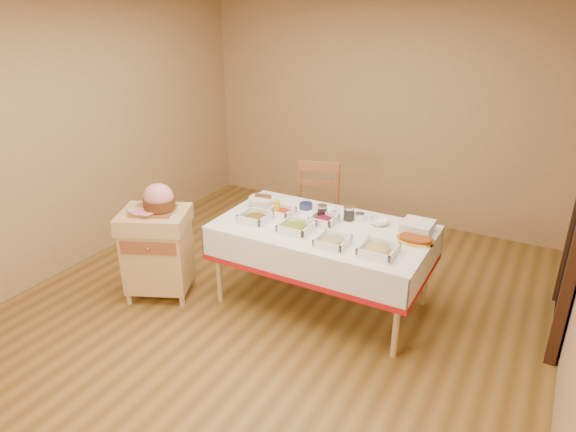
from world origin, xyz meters
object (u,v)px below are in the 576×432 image
object	(u,v)px
dining_table	(323,243)
dining_chair	(316,213)
butcher_cart	(157,248)
brass_platter	(415,239)
ham_on_board	(158,200)
plate_stack	(417,227)
bread_basket	(263,202)
mustard_bottle	(277,207)
preserve_jar_right	(349,214)
preserve_jar_left	(322,212)

from	to	relation	value
dining_table	dining_chair	distance (m)	0.83
butcher_cart	brass_platter	xyz separation A→B (m)	(2.15, 0.67, 0.31)
ham_on_board	brass_platter	bearing A→B (deg)	16.94
dining_table	butcher_cart	distance (m)	1.50
plate_stack	bread_basket	bearing A→B (deg)	-173.85
dining_table	bread_basket	xyz separation A→B (m)	(-0.68, 0.13, 0.21)
dining_table	brass_platter	world-z (taller)	brass_platter
ham_on_board	mustard_bottle	distance (m)	1.05
dining_table	preserve_jar_right	world-z (taller)	preserve_jar_right
ham_on_board	preserve_jar_left	world-z (taller)	ham_on_board
bread_basket	plate_stack	world-z (taller)	bread_basket
butcher_cart	dining_chair	xyz separation A→B (m)	(0.96, 1.30, 0.06)
butcher_cart	preserve_jar_left	world-z (taller)	preserve_jar_left
butcher_cart	ham_on_board	size ratio (longest dim) A/B	2.15
butcher_cart	preserve_jar_right	world-z (taller)	preserve_jar_right
mustard_bottle	bread_basket	size ratio (longest dim) A/B	0.63
ham_on_board	plate_stack	xyz separation A→B (m)	(2.07, 0.83, -0.13)
preserve_jar_left	mustard_bottle	bearing A→B (deg)	-157.91
preserve_jar_right	mustard_bottle	world-z (taller)	mustard_bottle
mustard_bottle	bread_basket	xyz separation A→B (m)	(-0.21, 0.10, -0.03)
butcher_cart	mustard_bottle	bearing A→B (deg)	33.79
preserve_jar_left	mustard_bottle	xyz separation A→B (m)	(-0.38, -0.15, 0.02)
preserve_jar_left	preserve_jar_right	distance (m)	0.24
ham_on_board	plate_stack	world-z (taller)	ham_on_board
preserve_jar_right	plate_stack	size ratio (longest dim) A/B	0.51
preserve_jar_left	plate_stack	world-z (taller)	preserve_jar_left
ham_on_board	mustard_bottle	size ratio (longest dim) A/B	2.28
dining_table	preserve_jar_right	distance (m)	0.35
butcher_cart	dining_chair	world-z (taller)	dining_chair
plate_stack	dining_table	bearing A→B (deg)	-159.31
bread_basket	brass_platter	distance (m)	1.45
brass_platter	dining_chair	bearing A→B (deg)	152.25
brass_platter	plate_stack	bearing A→B (deg)	101.76
bread_basket	brass_platter	xyz separation A→B (m)	(1.45, -0.04, -0.03)
mustard_bottle	preserve_jar_right	bearing A→B (deg)	19.10
dining_chair	brass_platter	xyz separation A→B (m)	(1.19, -0.62, 0.25)
preserve_jar_right	preserve_jar_left	bearing A→B (deg)	-165.99
ham_on_board	brass_platter	world-z (taller)	ham_on_board
mustard_bottle	brass_platter	size ratio (longest dim) A/B	0.55
ham_on_board	bread_basket	world-z (taller)	ham_on_board
mustard_bottle	plate_stack	xyz separation A→B (m)	(1.20, 0.25, -0.03)
ham_on_board	preserve_jar_right	world-z (taller)	ham_on_board
dining_chair	bread_basket	bearing A→B (deg)	-114.24
dining_chair	brass_platter	world-z (taller)	dining_chair
mustard_bottle	butcher_cart	bearing A→B (deg)	-146.21
dining_chair	mustard_bottle	world-z (taller)	dining_chair
preserve_jar_left	plate_stack	size ratio (longest dim) A/B	0.46
dining_table	ham_on_board	world-z (taller)	ham_on_board
ham_on_board	plate_stack	size ratio (longest dim) A/B	1.55
preserve_jar_right	bread_basket	bearing A→B (deg)	-172.47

